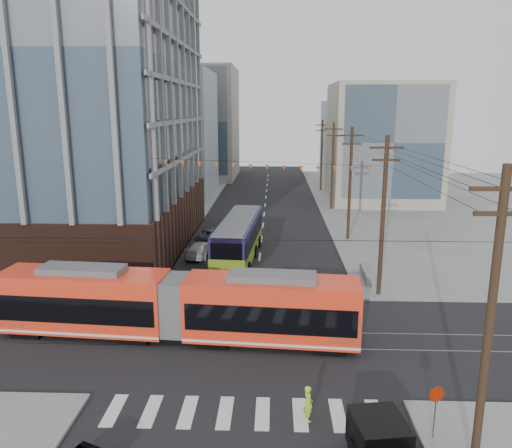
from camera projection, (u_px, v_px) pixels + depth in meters
The scene contains 16 objects.
ground at pixel (248, 376), 24.18m from camera, with size 160.00×160.00×0.00m, color slate.
office_building at pixel (13, 90), 44.12m from camera, with size 30.00×25.00×28.60m, color #381E16.
bg_bldg_nw_near at pixel (151, 134), 73.37m from camera, with size 18.00×16.00×18.00m, color #8C99A5.
bg_bldg_ne_near at pixel (382, 143), 68.51m from camera, with size 14.00×14.00×16.00m, color gray.
bg_bldg_nw_far at pixel (193, 123), 92.50m from camera, with size 16.00×18.00×20.00m, color gray.
bg_bldg_ne_far at pixel (369, 141), 88.13m from camera, with size 16.00×16.00×14.00m, color #8C99A5.
utility_pole_near at pixel (489, 327), 16.78m from camera, with size 0.30×0.30×11.00m, color black.
utility_pole_far at pixel (322, 156), 77.13m from camera, with size 0.30×0.30×11.00m, color black.
streetcar at pixel (176, 306), 27.79m from camera, with size 20.18×2.84×3.89m, color #F5371A, non-canonical shape.
city_bus at pixel (239, 238), 42.83m from camera, with size 2.76×12.73×3.61m, color #201C4D, non-canonical shape.
parked_car_silver at pixel (179, 281), 35.52m from camera, with size 1.51×4.32×1.42m, color #AAB2BA.
parked_car_white at pixel (201, 249), 43.66m from camera, with size 1.83×4.51×1.31m, color silver.
parked_car_grey at pixel (209, 234), 49.23m from camera, with size 1.95×4.22×1.17m, color #525764.
pedestrian at pixel (308, 403), 20.62m from camera, with size 0.57×0.37×1.57m, color #ABD92B.
stop_sign at pixel (435, 416), 19.22m from camera, with size 0.67×0.67×2.22m, color #A11900, non-canonical shape.
jersey_barrier at pixel (367, 275), 37.77m from camera, with size 0.90×3.98×0.80m, color slate.
Camera 1 is at (1.22, -21.84, 12.68)m, focal length 35.00 mm.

